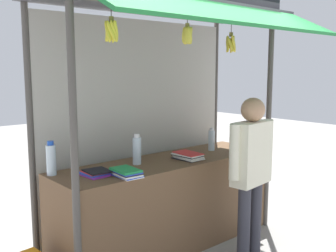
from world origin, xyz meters
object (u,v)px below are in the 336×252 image
at_px(magazine_stack_left, 188,156).
at_px(banana_bunch_leftmost, 112,31).
at_px(magazine_stack_center, 126,173).
at_px(vendor_person, 251,164).
at_px(water_bottle_back_left, 51,159).
at_px(water_bottle_far_left, 137,150).
at_px(magazine_stack_far_right, 96,173).
at_px(banana_bunch_rightmost, 231,43).
at_px(magazine_stack_front_left, 246,150).
at_px(water_bottle_mid_left, 211,140).
at_px(banana_bunch_inner_right, 187,35).

bearing_deg(magazine_stack_left, banana_bunch_leftmost, -162.98).
relative_size(magazine_stack_center, vendor_person, 0.18).
bearing_deg(water_bottle_back_left, banana_bunch_leftmost, -73.06).
relative_size(water_bottle_far_left, magazine_stack_far_right, 1.19).
distance_m(banana_bunch_rightmost, vendor_person, 1.16).
xyz_separation_m(magazine_stack_front_left, banana_bunch_leftmost, (-1.84, -0.18, 1.17)).
height_order(water_bottle_far_left, magazine_stack_center, water_bottle_far_left).
xyz_separation_m(water_bottle_mid_left, banana_bunch_rightmost, (-0.28, -0.49, 1.04)).
bearing_deg(banana_bunch_rightmost, banana_bunch_inner_right, -179.97).
xyz_separation_m(water_bottle_mid_left, water_bottle_back_left, (-1.83, 0.19, 0.02)).
height_order(magazine_stack_center, vendor_person, vendor_person).
relative_size(magazine_stack_front_left, magazine_stack_center, 1.04).
xyz_separation_m(water_bottle_back_left, magazine_stack_front_left, (2.05, -0.50, -0.12)).
xyz_separation_m(water_bottle_far_left, banana_bunch_leftmost, (-0.59, -0.51, 1.06)).
height_order(magazine_stack_left, banana_bunch_inner_right, banana_bunch_inner_right).
xyz_separation_m(magazine_stack_front_left, magazine_stack_left, (-0.73, 0.16, 0.01)).
relative_size(banana_bunch_leftmost, banana_bunch_rightmost, 0.87).
bearing_deg(banana_bunch_leftmost, magazine_stack_front_left, 5.44).
bearing_deg(water_bottle_back_left, vendor_person, -32.36).
bearing_deg(banana_bunch_rightmost, magazine_stack_left, 124.34).
height_order(water_bottle_back_left, magazine_stack_left, water_bottle_back_left).
distance_m(water_bottle_far_left, banana_bunch_inner_right, 1.19).
distance_m(water_bottle_back_left, magazine_stack_far_right, 0.40).
bearing_deg(banana_bunch_rightmost, magazine_stack_center, 169.22).
bearing_deg(magazine_stack_left, banana_bunch_rightmost, -55.66).
distance_m(magazine_stack_center, banana_bunch_inner_right, 1.29).
bearing_deg(banana_bunch_inner_right, water_bottle_mid_left, 29.74).
xyz_separation_m(water_bottle_mid_left, vendor_person, (-0.29, -0.78, -0.09)).
xyz_separation_m(magazine_stack_center, banana_bunch_leftmost, (-0.26, -0.21, 1.16)).
distance_m(water_bottle_mid_left, banana_bunch_leftmost, 2.01).
xyz_separation_m(water_bottle_mid_left, magazine_stack_center, (-1.37, -0.28, -0.09)).
distance_m(magazine_stack_front_left, banana_bunch_inner_right, 1.61).
height_order(water_bottle_back_left, banana_bunch_leftmost, banana_bunch_leftmost).
relative_size(water_bottle_far_left, banana_bunch_inner_right, 1.11).
bearing_deg(banana_bunch_inner_right, magazine_stack_far_right, 149.16).
height_order(banana_bunch_inner_right, vendor_person, banana_bunch_inner_right).
bearing_deg(banana_bunch_inner_right, banana_bunch_rightmost, 0.03).
relative_size(magazine_stack_front_left, vendor_person, 0.19).
bearing_deg(water_bottle_mid_left, magazine_stack_far_right, -177.27).
relative_size(water_bottle_mid_left, banana_bunch_rightmost, 0.80).
xyz_separation_m(banana_bunch_inner_right, banana_bunch_rightmost, (0.57, 0.00, -0.05)).
distance_m(water_bottle_far_left, magazine_stack_left, 0.56).
relative_size(magazine_stack_far_right, banana_bunch_leftmost, 0.88).
distance_m(magazine_stack_far_right, magazine_stack_center, 0.27).
distance_m(water_bottle_mid_left, banana_bunch_inner_right, 1.46).
distance_m(magazine_stack_left, banana_bunch_rightmost, 1.20).
bearing_deg(water_bottle_far_left, magazine_stack_left, -18.33).
relative_size(water_bottle_back_left, magazine_stack_left, 0.95).
xyz_separation_m(water_bottle_back_left, vendor_person, (1.54, -0.97, -0.11)).
height_order(water_bottle_far_left, banana_bunch_inner_right, banana_bunch_inner_right).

